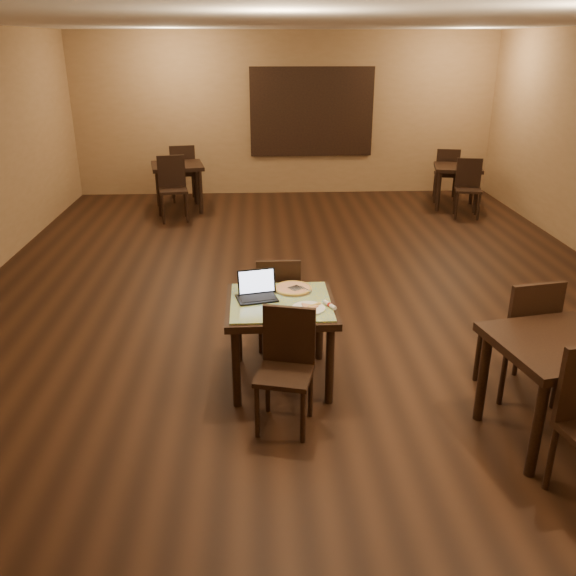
{
  "coord_description": "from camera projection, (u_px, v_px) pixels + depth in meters",
  "views": [
    {
      "loc": [
        -0.55,
        -6.97,
        2.79
      ],
      "look_at": [
        -0.31,
        -2.18,
        0.85
      ],
      "focal_mm": 38.0,
      "sensor_mm": 36.0,
      "label": 1
    }
  ],
  "objects": [
    {
      "name": "laptop",
      "position": [
        257.0,
        291.0,
        5.2
      ],
      "size": [
        0.37,
        0.33,
        0.23
      ],
      "rotation": [
        0.0,
        0.0,
        0.23
      ],
      "color": "black",
      "rests_on": "tiled_table"
    },
    {
      "name": "pizza_pan",
      "position": [
        293.0,
        290.0,
        5.36
      ],
      "size": [
        0.34,
        0.34,
        0.01
      ],
      "primitive_type": "cylinder",
      "color": "silver",
      "rests_on": "tiled_table"
    },
    {
      "name": "spatula",
      "position": [
        296.0,
        288.0,
        5.33
      ],
      "size": [
        0.23,
        0.27,
        0.01
      ],
      "primitive_type": "cube",
      "rotation": [
        0.0,
        0.0,
        0.58
      ],
      "color": "silver",
      "rests_on": "pizza_whole"
    },
    {
      "name": "other_table_a_chair_far",
      "position": [
        447.0,
        171.0,
        11.37
      ],
      "size": [
        0.5,
        0.5,
        0.97
      ],
      "rotation": [
        0.0,
        0.0,
        2.92
      ],
      "color": "black",
      "rests_on": "ground"
    },
    {
      "name": "wall_front",
      "position": [
        405.0,
        406.0,
        2.33
      ],
      "size": [
        8.0,
        0.02,
        3.0
      ],
      "primitive_type": "cube",
      "color": "#92704A",
      "rests_on": "ground"
    },
    {
      "name": "other_table_b_chair_far",
      "position": [
        183.0,
        170.0,
        11.26
      ],
      "size": [
        0.53,
        0.53,
        1.05
      ],
      "rotation": [
        0.0,
        0.0,
        3.33
      ],
      "color": "black",
      "rests_on": "ground"
    },
    {
      "name": "other_table_c",
      "position": [
        557.0,
        359.0,
        4.37
      ],
      "size": [
        1.02,
        1.02,
        0.82
      ],
      "rotation": [
        0.0,
        0.0,
        0.19
      ],
      "color": "black",
      "rests_on": "ground"
    },
    {
      "name": "other_table_c_chair_far",
      "position": [
        523.0,
        331.0,
        4.98
      ],
      "size": [
        0.54,
        0.54,
        1.06
      ],
      "rotation": [
        0.0,
        0.0,
        3.33
      ],
      "color": "black",
      "rests_on": "ground"
    },
    {
      "name": "pizza_whole",
      "position": [
        293.0,
        288.0,
        5.35
      ],
      "size": [
        0.33,
        0.33,
        0.02
      ],
      "color": "beige",
      "rests_on": "pizza_pan"
    },
    {
      "name": "wall_back",
      "position": [
        285.0,
        115.0,
        11.59
      ],
      "size": [
        8.0,
        0.02,
        3.0
      ],
      "primitive_type": "cube",
      "color": "#92704A",
      "rests_on": "ground"
    },
    {
      "name": "ground",
      "position": [
        304.0,
        285.0,
        7.52
      ],
      "size": [
        10.0,
        10.0,
        0.0
      ],
      "primitive_type": "plane",
      "color": "black",
      "rests_on": "ground"
    },
    {
      "name": "plate",
      "position": [
        308.0,
        308.0,
        4.97
      ],
      "size": [
        0.27,
        0.27,
        0.02
      ],
      "primitive_type": "cylinder",
      "color": "white",
      "rests_on": "tiled_table"
    },
    {
      "name": "other_table_a",
      "position": [
        457.0,
        173.0,
        10.82
      ],
      "size": [
        0.96,
        0.96,
        0.75
      ],
      "rotation": [
        0.0,
        0.0,
        -0.22
      ],
      "color": "black",
      "rests_on": "ground"
    },
    {
      "name": "chair_main_far",
      "position": [
        278.0,
        298.0,
        5.79
      ],
      "size": [
        0.41,
        0.41,
        0.94
      ],
      "rotation": [
        0.0,
        0.0,
        3.14
      ],
      "color": "black",
      "rests_on": "ground"
    },
    {
      "name": "chair_main_near",
      "position": [
        287.0,
        361.0,
        4.65
      ],
      "size": [
        0.49,
        0.49,
        0.94
      ],
      "rotation": [
        0.0,
        0.0,
        -0.25
      ],
      "color": "black",
      "rests_on": "ground"
    },
    {
      "name": "napkin_roll",
      "position": [
        330.0,
        305.0,
        5.01
      ],
      "size": [
        0.1,
        0.16,
        0.04
      ],
      "rotation": [
        0.0,
        0.0,
        0.45
      ],
      "color": "white",
      "rests_on": "tiled_table"
    },
    {
      "name": "ceiling",
      "position": [
        307.0,
        20.0,
        6.4
      ],
      "size": [
        8.0,
        10.0,
        0.02
      ],
      "primitive_type": "cube",
      "rotation": [
        3.14,
        0.0,
        0.0
      ],
      "color": "silver",
      "rests_on": "wall_back"
    },
    {
      "name": "mural",
      "position": [
        312.0,
        112.0,
        11.56
      ],
      "size": [
        2.34,
        0.05,
        1.64
      ],
      "color": "#235D82",
      "rests_on": "wall_back"
    },
    {
      "name": "other_table_a_chair_near",
      "position": [
        468.0,
        184.0,
        10.32
      ],
      "size": [
        0.5,
        0.5,
        0.97
      ],
      "rotation": [
        0.0,
        0.0,
        -0.22
      ],
      "color": "black",
      "rests_on": "ground"
    },
    {
      "name": "pizza_slice",
      "position": [
        308.0,
        307.0,
        4.97
      ],
      "size": [
        0.24,
        0.24,
        0.02
      ],
      "primitive_type": null,
      "rotation": [
        0.0,
        0.0,
        0.64
      ],
      "color": "beige",
      "rests_on": "plate"
    },
    {
      "name": "other_table_b",
      "position": [
        178.0,
        172.0,
        10.66
      ],
      "size": [
        1.01,
        1.01,
        0.81
      ],
      "rotation": [
        0.0,
        0.0,
        0.19
      ],
      "color": "black",
      "rests_on": "ground"
    },
    {
      "name": "other_table_b_chair_near",
      "position": [
        173.0,
        184.0,
        10.12
      ],
      "size": [
        0.53,
        0.53,
        1.05
      ],
      "rotation": [
        0.0,
        0.0,
        0.19
      ],
      "color": "black",
      "rests_on": "ground"
    },
    {
      "name": "tiled_table",
      "position": [
        281.0,
        312.0,
        5.17
      ],
      "size": [
        0.93,
        0.93,
        0.76
      ],
      "rotation": [
        0.0,
        0.0,
        0.01
      ],
      "color": "black",
      "rests_on": "ground"
    }
  ]
}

